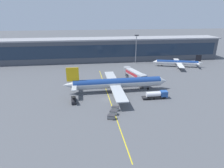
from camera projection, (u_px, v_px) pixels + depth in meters
name	position (u px, v px, depth m)	size (l,w,h in m)	color
ground_plane	(107.00, 99.00, 80.90)	(700.00, 700.00, 0.00)	#515459
apron_lead_in_line	(109.00, 97.00, 82.87)	(0.30, 80.00, 0.01)	yellow
terminal_building	(99.00, 50.00, 142.97)	(184.20, 17.50, 16.76)	#424751
main_airliner	(117.00, 83.00, 87.33)	(48.84, 38.74, 12.30)	#B2B7BC
jet_bridge	(134.00, 73.00, 97.83)	(8.39, 18.60, 6.79)	#B2B7BC
fuel_tanker	(156.00, 95.00, 80.71)	(10.81, 2.77, 3.25)	#232326
belt_loader	(74.00, 100.00, 77.70)	(2.42, 6.99, 3.49)	black
baggage_cart_0	(111.00, 117.00, 65.41)	(3.02, 2.38, 1.48)	#595B60
baggage_cart_1	(113.00, 112.00, 68.32)	(3.02, 2.38, 1.48)	gray
baggage_cart_2	(115.00, 108.00, 71.24)	(3.02, 2.38, 1.48)	gray
commuter_jet_far	(177.00, 62.00, 128.14)	(31.93, 25.73, 8.44)	white
apron_light_mast_0	(136.00, 47.00, 133.78)	(2.80, 0.50, 20.17)	gray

